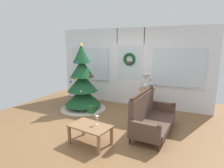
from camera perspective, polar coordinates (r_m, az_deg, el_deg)
name	(u,v)px	position (r m, az deg, el deg)	size (l,w,h in m)	color
ground_plane	(101,127)	(4.81, -3.40, -12.93)	(6.76, 6.76, 0.00)	brown
back_wall_with_door	(130,67)	(6.32, 5.50, 5.15)	(5.20, 0.19, 2.55)	white
christmas_tree	(83,86)	(6.00, -8.93, -0.56)	(1.44, 1.44, 2.10)	#4C331E
settee_sofa	(150,116)	(4.54, 11.43, -9.56)	(0.79, 1.64, 0.96)	#3D281C
side_table	(147,96)	(5.69, 10.53, -3.56)	(0.50, 0.48, 0.74)	#8E6642
table_lamp	(146,79)	(5.63, 10.23, 1.53)	(0.28, 0.28, 0.44)	silver
flower_vase	(150,86)	(5.53, 11.50, -0.48)	(0.11, 0.10, 0.35)	#99ADBC
coffee_table	(90,128)	(3.97, -6.64, -13.17)	(0.90, 0.63, 0.40)	#8E6642
wine_glass	(97,118)	(3.91, -4.54, -10.28)	(0.08, 0.08, 0.20)	silver
gift_box	(91,109)	(5.73, -6.38, -7.59)	(0.23, 0.21, 0.23)	#266633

